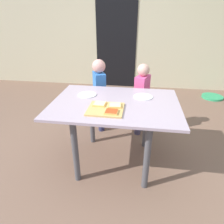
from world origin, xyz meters
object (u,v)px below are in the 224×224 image
(child_left, at_px, (99,90))
(child_right, at_px, (142,95))
(cutting_board, at_px, (106,109))
(pizza_slice_far_right, at_px, (115,105))
(plate_white_right, at_px, (143,97))
(garden_hose_coil, at_px, (212,97))
(dining_table, at_px, (115,112))
(pizza_slice_near_right, at_px, (112,112))
(plate_white_left, at_px, (87,95))
(pizza_slice_far_left, at_px, (100,104))

(child_left, xyz_separation_m, child_right, (0.60, -0.02, -0.03))
(cutting_board, bearing_deg, child_right, 68.88)
(pizza_slice_far_right, bearing_deg, plate_white_right, 48.99)
(garden_hose_coil, bearing_deg, child_left, -143.74)
(dining_table, xyz_separation_m, child_left, (-0.32, 0.73, -0.04))
(plate_white_right, height_order, child_right, child_right)
(pizza_slice_near_right, relative_size, garden_hose_coil, 0.29)
(garden_hose_coil, bearing_deg, plate_white_left, -135.18)
(pizza_slice_far_left, bearing_deg, child_right, 62.96)
(dining_table, bearing_deg, plate_white_right, 32.91)
(garden_hose_coil, bearing_deg, dining_table, -128.14)
(pizza_slice_near_right, height_order, child_left, child_left)
(plate_white_right, bearing_deg, child_left, 138.33)
(pizza_slice_far_right, xyz_separation_m, pizza_slice_near_right, (-0.01, -0.14, 0.00))
(pizza_slice_far_left, bearing_deg, garden_hose_coil, 51.12)
(garden_hose_coil, bearing_deg, pizza_slice_near_right, -125.04)
(pizza_slice_far_left, xyz_separation_m, child_left, (-0.18, 0.85, -0.18))
(pizza_slice_far_left, distance_m, child_right, 0.95)
(plate_white_right, bearing_deg, pizza_slice_near_right, -122.11)
(pizza_slice_far_left, bearing_deg, pizza_slice_near_right, -46.45)
(child_left, height_order, child_right, child_left)
(plate_white_right, relative_size, child_right, 0.20)
(pizza_slice_far_left, distance_m, plate_white_right, 0.53)
(pizza_slice_far_right, relative_size, child_left, 0.12)
(pizza_slice_far_left, distance_m, child_left, 0.88)
(pizza_slice_near_right, xyz_separation_m, plate_white_right, (0.29, 0.46, -0.02))
(pizza_slice_far_right, xyz_separation_m, plate_white_right, (0.27, 0.31, -0.02))
(cutting_board, relative_size, pizza_slice_near_right, 2.74)
(plate_white_left, relative_size, child_right, 0.20)
(dining_table, distance_m, child_right, 0.76)
(dining_table, bearing_deg, child_left, 113.78)
(plate_white_left, distance_m, child_left, 0.59)
(plate_white_right, xyz_separation_m, child_left, (-0.61, 0.54, -0.16))
(child_left, height_order, garden_hose_coil, child_left)
(dining_table, relative_size, plate_white_right, 6.31)
(pizza_slice_near_right, relative_size, child_right, 0.12)
(pizza_slice_far_left, height_order, plate_white_left, pizza_slice_far_left)
(child_left, bearing_deg, garden_hose_coil, 36.26)
(cutting_board, distance_m, plate_white_left, 0.44)
(pizza_slice_far_right, relative_size, plate_white_left, 0.62)
(child_right, bearing_deg, pizza_slice_far_right, -107.54)
(pizza_slice_far_right, bearing_deg, plate_white_left, 141.19)
(cutting_board, bearing_deg, child_left, 105.30)
(plate_white_right, bearing_deg, pizza_slice_far_right, -131.01)
(cutting_board, relative_size, pizza_slice_far_right, 2.61)
(dining_table, bearing_deg, pizza_slice_far_right, -83.77)
(pizza_slice_far_right, height_order, plate_white_right, pizza_slice_far_right)
(child_left, bearing_deg, dining_table, -66.22)
(child_left, bearing_deg, plate_white_right, -41.67)
(plate_white_left, xyz_separation_m, child_right, (0.62, 0.55, -0.19))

